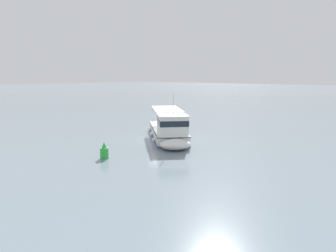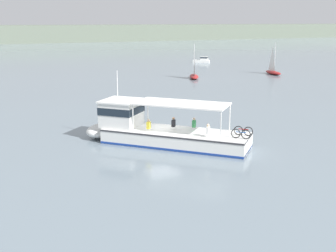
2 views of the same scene
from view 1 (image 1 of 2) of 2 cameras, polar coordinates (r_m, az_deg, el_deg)
ground_plane at (r=35.09m, az=-1.00°, el=-2.47°), size 400.00×400.00×0.00m
ferry_main at (r=34.71m, az=0.20°, el=-0.89°), size 11.13×11.22×5.32m
channel_buoy at (r=27.95m, az=-11.12°, el=-4.46°), size 0.70×0.70×1.40m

